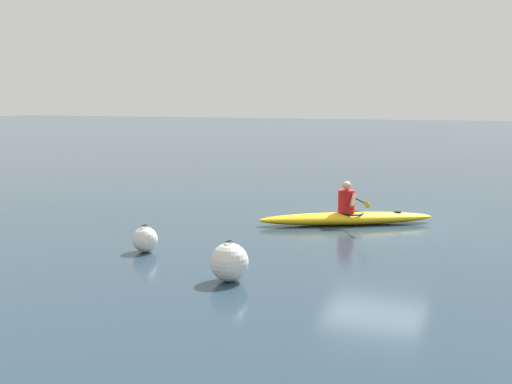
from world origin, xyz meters
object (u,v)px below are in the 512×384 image
Objects in this scene: mooring_buoy_orange_mid at (145,239)px; kayaker at (347,200)px; mooring_buoy_red_near at (229,262)px; kayak at (346,218)px.

kayaker is at bearing -123.25° from mooring_buoy_orange_mid.
kayaker is 5.79m from mooring_buoy_red_near.
mooring_buoy_red_near is (0.44, 5.76, 0.17)m from kayak.
mooring_buoy_red_near is 2.79m from mooring_buoy_orange_mid.
kayak is 5.78m from mooring_buoy_red_near.
kayaker is 3.12× the size of mooring_buoy_red_near.
kayak is 1.88× the size of kayaker.
mooring_buoy_orange_mid is at bearing -28.58° from mooring_buoy_red_near.
mooring_buoy_red_near is (0.45, 5.76, -0.28)m from kayaker.
kayak is at bearing -94.37° from mooring_buoy_red_near.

